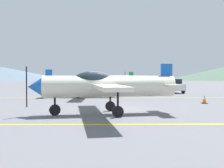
% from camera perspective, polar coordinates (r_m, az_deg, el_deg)
% --- Properties ---
extents(ground_plane, '(400.00, 400.00, 0.00)m').
position_cam_1_polar(ground_plane, '(13.23, 0.23, -6.44)').
color(ground_plane, slate).
extents(apron_line_near, '(80.00, 0.16, 0.01)m').
position_cam_1_polar(apron_line_near, '(9.68, 0.61, -9.41)').
color(apron_line_near, yellow).
rests_on(apron_line_near, ground_plane).
extents(apron_line_far, '(80.00, 0.16, 0.01)m').
position_cam_1_polar(apron_line_far, '(21.89, -0.17, -3.22)').
color(apron_line_far, yellow).
rests_on(apron_line_far, ground_plane).
extents(airplane_near, '(7.44, 8.52, 2.55)m').
position_cam_1_polar(airplane_near, '(12.19, -1.80, -0.36)').
color(airplane_near, silver).
rests_on(airplane_near, ground_plane).
extents(airplane_mid, '(7.33, 8.46, 2.55)m').
position_cam_1_polar(airplane_mid, '(22.58, -6.39, 0.55)').
color(airplane_mid, silver).
rests_on(airplane_mid, ground_plane).
extents(airplane_far, '(7.44, 8.52, 2.55)m').
position_cam_1_polar(airplane_far, '(33.11, -1.00, 0.90)').
color(airplane_far, silver).
rests_on(airplane_far, ground_plane).
extents(car_sedan, '(2.55, 4.53, 1.62)m').
position_cam_1_polar(car_sedan, '(29.88, 13.50, -0.36)').
color(car_sedan, white).
rests_on(car_sedan, ground_plane).
extents(traffic_cone_front, '(0.36, 0.36, 0.59)m').
position_cam_1_polar(traffic_cone_front, '(18.43, 20.68, -3.36)').
color(traffic_cone_front, black).
rests_on(traffic_cone_front, ground_plane).
extents(hill_left, '(80.69, 80.69, 8.07)m').
position_cam_1_polar(hill_left, '(165.51, -24.29, 2.24)').
color(hill_left, slate).
rests_on(hill_left, ground_plane).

